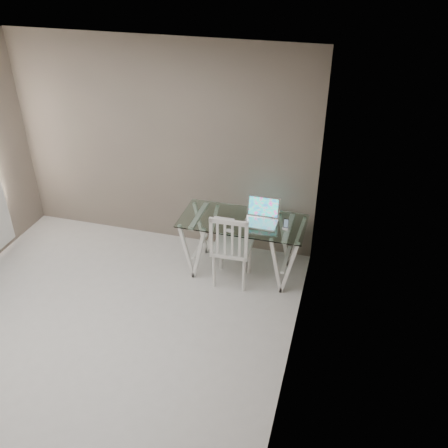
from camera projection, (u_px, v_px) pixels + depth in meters
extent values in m
plane|color=beige|center=(91.00, 347.00, 5.20)|extent=(4.50, 4.50, 0.00)
cube|color=white|center=(41.00, 91.00, 3.79)|extent=(4.00, 4.50, 0.02)
cube|color=#6B5F54|center=(162.00, 146.00, 6.34)|extent=(4.00, 0.02, 2.70)
cube|color=#6B5F54|center=(291.00, 276.00, 4.04)|extent=(0.02, 4.50, 2.70)
cube|color=silver|center=(243.00, 221.00, 5.94)|extent=(1.50, 0.70, 0.01)
cube|color=silver|center=(200.00, 240.00, 6.26)|extent=(0.24, 0.62, 0.72)
cube|color=silver|center=(286.00, 254.00, 6.01)|extent=(0.24, 0.62, 0.72)
cube|color=silver|center=(232.00, 247.00, 5.93)|extent=(0.47, 0.47, 0.04)
cylinder|color=silver|center=(214.00, 271.00, 5.94)|extent=(0.04, 0.04, 0.46)
cylinder|color=silver|center=(244.00, 275.00, 5.87)|extent=(0.04, 0.04, 0.46)
cylinder|color=silver|center=(221.00, 254.00, 6.25)|extent=(0.04, 0.04, 0.46)
cylinder|color=silver|center=(250.00, 258.00, 6.18)|extent=(0.04, 0.04, 0.46)
cube|color=silver|center=(229.00, 239.00, 5.62)|extent=(0.45, 0.05, 0.50)
cube|color=silver|center=(260.00, 223.00, 5.87)|extent=(0.39, 0.27, 0.02)
cube|color=#19D899|center=(263.00, 207.00, 5.93)|extent=(0.39, 0.06, 0.26)
cube|color=silver|center=(223.00, 220.00, 5.94)|extent=(0.27, 0.12, 0.01)
ellipsoid|color=white|center=(230.00, 231.00, 5.71)|extent=(0.11, 0.07, 0.04)
cube|color=white|center=(286.00, 228.00, 5.77)|extent=(0.07, 0.07, 0.02)
cube|color=black|center=(286.00, 223.00, 5.75)|extent=(0.06, 0.03, 0.11)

